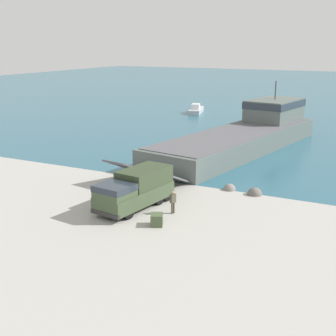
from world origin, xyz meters
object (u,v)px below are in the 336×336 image
at_px(landing_craft, 247,133).
at_px(military_truck, 135,189).
at_px(moored_boat_b, 262,109).
at_px(cargo_crate, 157,220).
at_px(moored_boat_a, 196,110).
at_px(mooring_bollard, 134,175).
at_px(soldier_on_ramp, 173,201).

height_order(landing_craft, military_truck, landing_craft).
height_order(moored_boat_b, cargo_crate, moored_boat_b).
relative_size(military_truck, moored_boat_a, 0.99).
distance_m(military_truck, cargo_crate, 4.21).
height_order(moored_boat_a, cargo_crate, moored_boat_a).
xyz_separation_m(moored_boat_a, moored_boat_b, (10.20, 7.08, -0.13)).
bearing_deg(military_truck, mooring_bollard, -140.18).
relative_size(landing_craft, moored_boat_a, 4.67).
distance_m(landing_craft, military_truck, 24.59).
xyz_separation_m(military_truck, cargo_crate, (3.23, -2.47, -1.09)).
height_order(landing_craft, soldier_on_ramp, landing_craft).
bearing_deg(cargo_crate, mooring_bollard, 129.01).
distance_m(moored_boat_b, cargo_crate, 58.50).
xyz_separation_m(landing_craft, soldier_on_ramp, (2.13, -24.42, -0.79)).
distance_m(military_truck, moored_boat_b, 55.65).
relative_size(military_truck, mooring_bollard, 9.83).
bearing_deg(moored_boat_a, military_truck, -87.57).
xyz_separation_m(military_truck, moored_boat_a, (-15.95, 48.26, -0.95)).
xyz_separation_m(mooring_bollard, cargo_crate, (7.31, -9.02, 0.01)).
height_order(moored_boat_a, mooring_bollard, moored_boat_a).
bearing_deg(cargo_crate, military_truck, 142.60).
bearing_deg(soldier_on_ramp, moored_boat_b, -58.66).
xyz_separation_m(military_truck, mooring_bollard, (-4.08, 6.55, -1.10)).
bearing_deg(moored_boat_b, mooring_bollard, -116.51).
bearing_deg(landing_craft, mooring_bollard, -96.13).
relative_size(soldier_on_ramp, moored_boat_b, 0.22).
bearing_deg(cargo_crate, landing_craft, 94.59).
height_order(military_truck, cargo_crate, military_truck).
height_order(military_truck, moored_boat_a, military_truck).
height_order(landing_craft, moored_boat_b, landing_craft).
distance_m(soldier_on_ramp, moored_boat_a, 51.78).
distance_m(landing_craft, moored_boat_b, 31.54).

